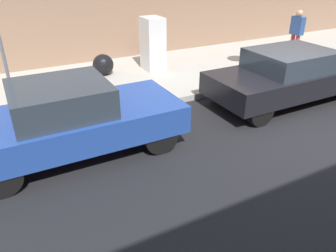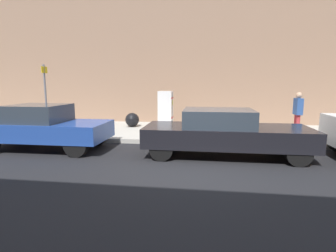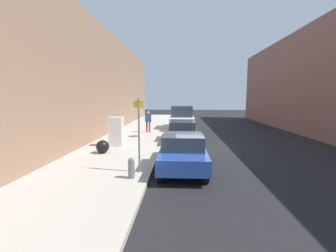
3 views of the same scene
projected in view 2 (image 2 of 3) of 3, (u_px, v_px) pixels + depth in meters
The scene contains 11 objects.
ground_plane at pixel (194, 163), 7.05m from camera, with size 80.00×80.00×0.00m, color black.
sidewalk_slab at pixel (198, 132), 11.15m from camera, with size 4.35×44.00×0.16m, color #B2ADA0.
building_facade_near at pixel (201, 49), 13.55m from camera, with size 1.77×39.60×7.83m, color #937056.
discarded_refrigerator at pixel (166, 110), 11.55m from camera, with size 0.75×0.60×1.64m.
manhole_cover at pixel (241, 131), 10.96m from camera, with size 0.70×0.70×0.02m, color #47443F.
street_sign_post at pixel (46, 96), 9.99m from camera, with size 0.36×0.07×2.68m.
fire_hydrant at pixel (35, 124), 10.41m from camera, with size 0.22×0.22×0.71m.
trash_bag at pixel (132, 120), 12.08m from camera, with size 0.64×0.64×0.64m, color black.
pedestrian_walking_far at pixel (298, 111), 9.80m from camera, with size 0.48×0.22×1.65m.
parked_hatchback_blue at pixel (44, 127), 8.47m from camera, with size 1.77×4.05×1.45m.
parked_sedan_dark at pixel (224, 132), 7.68m from camera, with size 1.79×4.75×1.38m.
Camera 2 is at (6.84, 0.27, 2.10)m, focal length 28.00 mm.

